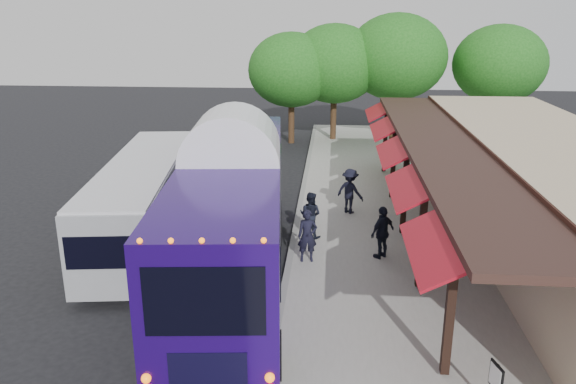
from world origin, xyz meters
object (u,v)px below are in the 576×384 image
at_px(city_bus, 145,196).
at_px(coach_bus, 234,210).
at_px(ped_c, 383,232).
at_px(ped_d, 350,191).
at_px(ped_a, 307,236).
at_px(sign_board, 496,379).
at_px(ped_b, 310,215).

bearing_deg(city_bus, coach_bus, -46.20).
xyz_separation_m(city_bus, ped_c, (7.98, -1.32, -0.53)).
relative_size(city_bus, ped_d, 6.03).
bearing_deg(ped_a, coach_bus, -160.20).
bearing_deg(sign_board, city_bus, 124.06).
relative_size(city_bus, ped_c, 6.19).
bearing_deg(ped_d, coach_bus, 92.27).
relative_size(city_bus, ped_a, 6.30).
xyz_separation_m(city_bus, ped_b, (5.66, 0.21, -0.57)).
height_order(city_bus, sign_board, city_bus).
relative_size(coach_bus, city_bus, 1.21).
distance_m(ped_c, ped_d, 4.23).
xyz_separation_m(city_bus, ped_a, (5.66, -1.77, -0.54)).
height_order(coach_bus, ped_c, coach_bus).
distance_m(ped_a, sign_board, 7.65).
xyz_separation_m(ped_b, sign_board, (3.92, -8.54, -0.13)).
xyz_separation_m(coach_bus, ped_c, (4.37, 1.58, -1.15)).
relative_size(ped_c, sign_board, 1.69).
xyz_separation_m(coach_bus, city_bus, (-3.61, 2.90, -0.63)).
relative_size(ped_a, ped_d, 0.96).
height_order(ped_a, sign_board, ped_a).
bearing_deg(ped_d, city_bus, 55.12).
bearing_deg(ped_c, ped_d, -122.30).
bearing_deg(ped_d, ped_a, 106.38).
bearing_deg(sign_board, ped_a, 105.92).
bearing_deg(ped_c, ped_a, -33.88).
distance_m(ped_d, sign_board, 11.42).
xyz_separation_m(ped_a, ped_c, (2.32, 0.44, 0.01)).
bearing_deg(sign_board, coach_bus, 122.79).
xyz_separation_m(coach_bus, ped_d, (3.45, 5.71, -1.13)).
bearing_deg(ped_b, ped_a, 111.58).
xyz_separation_m(ped_a, ped_b, (0.00, 1.97, -0.03)).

